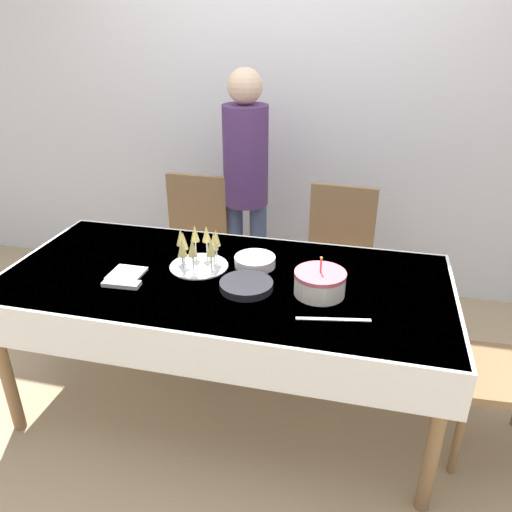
# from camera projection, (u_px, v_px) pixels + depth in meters

# --- Properties ---
(ground_plane) EXTENTS (12.00, 12.00, 0.00)m
(ground_plane) POSITION_uv_depth(u_px,v_px,m) (228.00, 403.00, 2.66)
(ground_plane) COLOR tan
(wall_back) EXTENTS (8.00, 0.05, 2.70)m
(wall_back) POSITION_uv_depth(u_px,v_px,m) (286.00, 99.00, 3.37)
(wall_back) COLOR silver
(wall_back) RESTS_ON ground_plane
(dining_table) EXTENTS (2.08, 0.97, 0.77)m
(dining_table) POSITION_uv_depth(u_px,v_px,m) (225.00, 295.00, 2.37)
(dining_table) COLOR white
(dining_table) RESTS_ON ground_plane
(dining_chair_far_left) EXTENTS (0.43, 0.43, 0.95)m
(dining_chair_far_left) POSITION_uv_depth(u_px,v_px,m) (193.00, 244.00, 3.23)
(dining_chair_far_left) COLOR olive
(dining_chair_far_left) RESTS_ON ground_plane
(dining_chair_far_right) EXTENTS (0.45, 0.45, 0.95)m
(dining_chair_far_right) POSITION_uv_depth(u_px,v_px,m) (337.00, 259.00, 3.03)
(dining_chair_far_right) COLOR olive
(dining_chair_far_right) RESTS_ON ground_plane
(birthday_cake) EXTENTS (0.22, 0.22, 0.18)m
(birthday_cake) POSITION_uv_depth(u_px,v_px,m) (320.00, 283.00, 2.15)
(birthday_cake) COLOR silver
(birthday_cake) RESTS_ON dining_table
(champagne_tray) EXTENTS (0.28, 0.28, 0.18)m
(champagne_tray) POSITION_uv_depth(u_px,v_px,m) (198.00, 248.00, 2.37)
(champagne_tray) COLOR silver
(champagne_tray) RESTS_ON dining_table
(plate_stack_main) EXTENTS (0.24, 0.24, 0.03)m
(plate_stack_main) POSITION_uv_depth(u_px,v_px,m) (246.00, 285.00, 2.21)
(plate_stack_main) COLOR black
(plate_stack_main) RESTS_ON dining_table
(plate_stack_dessert) EXTENTS (0.20, 0.20, 0.05)m
(plate_stack_dessert) POSITION_uv_depth(u_px,v_px,m) (255.00, 261.00, 2.41)
(plate_stack_dessert) COLOR silver
(plate_stack_dessert) RESTS_ON dining_table
(cake_knife) EXTENTS (0.30, 0.07, 0.00)m
(cake_knife) POSITION_uv_depth(u_px,v_px,m) (333.00, 319.00, 1.99)
(cake_knife) COLOR silver
(cake_knife) RESTS_ON dining_table
(fork_pile) EXTENTS (0.17, 0.07, 0.02)m
(fork_pile) POSITION_uv_depth(u_px,v_px,m) (122.00, 284.00, 2.24)
(fork_pile) COLOR silver
(fork_pile) RESTS_ON dining_table
(napkin_pile) EXTENTS (0.15, 0.15, 0.01)m
(napkin_pile) POSITION_uv_depth(u_px,v_px,m) (127.00, 274.00, 2.33)
(napkin_pile) COLOR white
(napkin_pile) RESTS_ON dining_table
(person_standing) EXTENTS (0.28, 0.28, 1.60)m
(person_standing) POSITION_uv_depth(u_px,v_px,m) (246.00, 175.00, 3.12)
(person_standing) COLOR #3F4C72
(person_standing) RESTS_ON ground_plane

